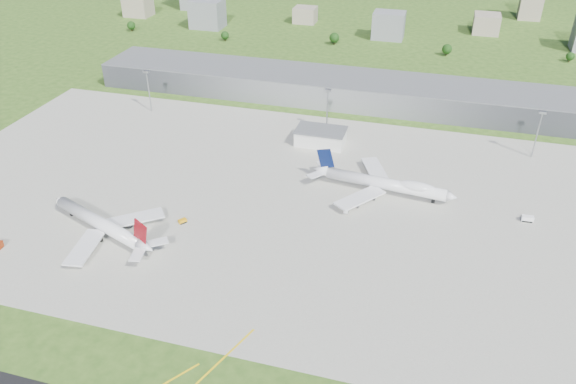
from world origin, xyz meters
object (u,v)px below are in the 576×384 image
(airliner_blue_quad, at_px, (385,184))
(van_white_far, at_px, (527,219))
(van_white_near, at_px, (346,210))
(tug_yellow, at_px, (182,221))
(airliner_red_twin, at_px, (103,225))

(airliner_blue_quad, height_order, van_white_far, airliner_blue_quad)
(airliner_blue_quad, xyz_separation_m, van_white_far, (62.71, -6.64, -3.66))
(van_white_near, height_order, van_white_far, van_white_far)
(tug_yellow, height_order, van_white_far, van_white_far)
(van_white_far, bearing_deg, airliner_red_twin, -163.42)
(airliner_red_twin, height_order, van_white_far, airliner_red_twin)
(airliner_red_twin, distance_m, van_white_far, 180.95)
(van_white_near, bearing_deg, van_white_far, -82.39)
(van_white_near, xyz_separation_m, van_white_far, (76.91, 13.99, 0.12))
(tug_yellow, bearing_deg, airliner_red_twin, 158.20)
(airliner_blue_quad, bearing_deg, van_white_far, 0.35)
(airliner_blue_quad, distance_m, tug_yellow, 94.18)
(tug_yellow, bearing_deg, van_white_near, -29.48)
(van_white_near, bearing_deg, tug_yellow, 110.15)
(airliner_blue_quad, bearing_deg, tug_yellow, -142.51)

